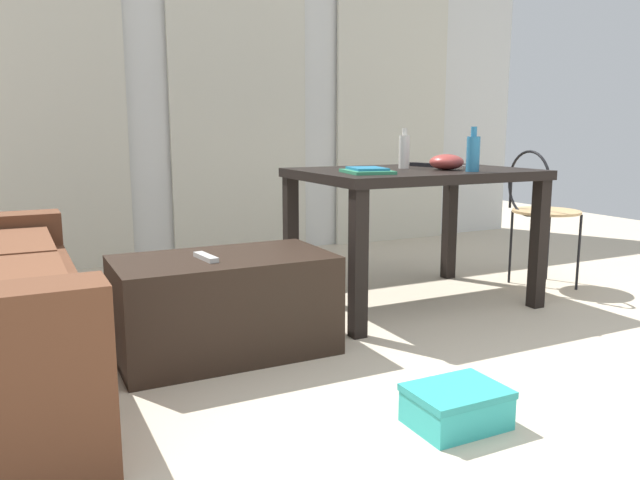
{
  "coord_description": "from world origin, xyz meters",
  "views": [
    {
      "loc": [
        -1.61,
        -1.0,
        0.97
      ],
      "look_at": [
        -0.22,
        1.78,
        0.41
      ],
      "focal_mm": 35.09,
      "sensor_mm": 36.0,
      "label": 1
    }
  ],
  "objects_px": {
    "tv_remote_primary": "(206,257)",
    "bowl": "(447,162)",
    "coffee_table": "(224,305)",
    "shoebox": "(456,406)",
    "book_stack": "(367,171)",
    "bottle_far": "(473,153)",
    "bottle_near": "(404,151)",
    "wire_chair": "(538,202)",
    "scissors": "(468,166)",
    "tv_remote_on_table": "(424,165)",
    "craft_table": "(413,188)"
  },
  "relations": [
    {
      "from": "coffee_table",
      "to": "book_stack",
      "type": "height_order",
      "value": "book_stack"
    },
    {
      "from": "bottle_near",
      "to": "coffee_table",
      "type": "bearing_deg",
      "value": -162.09
    },
    {
      "from": "coffee_table",
      "to": "wire_chair",
      "type": "relative_size",
      "value": 1.09
    },
    {
      "from": "book_stack",
      "to": "shoebox",
      "type": "bearing_deg",
      "value": -106.27
    },
    {
      "from": "bottle_far",
      "to": "tv_remote_on_table",
      "type": "bearing_deg",
      "value": 86.24
    },
    {
      "from": "book_stack",
      "to": "bottle_near",
      "type": "bearing_deg",
      "value": 30.98
    },
    {
      "from": "tv_remote_primary",
      "to": "book_stack",
      "type": "bearing_deg",
      "value": 5.46
    },
    {
      "from": "scissors",
      "to": "shoebox",
      "type": "height_order",
      "value": "scissors"
    },
    {
      "from": "scissors",
      "to": "shoebox",
      "type": "xyz_separation_m",
      "value": [
        -1.15,
        -1.38,
        -0.69
      ]
    },
    {
      "from": "coffee_table",
      "to": "book_stack",
      "type": "xyz_separation_m",
      "value": [
        0.81,
        0.16,
        0.55
      ]
    },
    {
      "from": "craft_table",
      "to": "tv_remote_primary",
      "type": "relative_size",
      "value": 6.91
    },
    {
      "from": "tv_remote_on_table",
      "to": "scissors",
      "type": "xyz_separation_m",
      "value": [
        0.24,
        -0.1,
        -0.01
      ]
    },
    {
      "from": "bottle_far",
      "to": "bowl",
      "type": "relative_size",
      "value": 1.25
    },
    {
      "from": "wire_chair",
      "to": "craft_table",
      "type": "bearing_deg",
      "value": 176.55
    },
    {
      "from": "coffee_table",
      "to": "book_stack",
      "type": "distance_m",
      "value": 0.99
    },
    {
      "from": "scissors",
      "to": "book_stack",
      "type": "bearing_deg",
      "value": -164.96
    },
    {
      "from": "craft_table",
      "to": "tv_remote_on_table",
      "type": "height_order",
      "value": "tv_remote_on_table"
    },
    {
      "from": "craft_table",
      "to": "bottle_far",
      "type": "height_order",
      "value": "bottle_far"
    },
    {
      "from": "bottle_near",
      "to": "book_stack",
      "type": "height_order",
      "value": "bottle_near"
    },
    {
      "from": "coffee_table",
      "to": "book_stack",
      "type": "bearing_deg",
      "value": 11.2
    },
    {
      "from": "tv_remote_primary",
      "to": "bowl",
      "type": "bearing_deg",
      "value": 2.12
    },
    {
      "from": "bowl",
      "to": "shoebox",
      "type": "xyz_separation_m",
      "value": [
        -0.85,
        -1.18,
        -0.73
      ]
    },
    {
      "from": "coffee_table",
      "to": "bowl",
      "type": "xyz_separation_m",
      "value": [
        1.31,
        0.18,
        0.58
      ]
    },
    {
      "from": "craft_table",
      "to": "tv_remote_on_table",
      "type": "xyz_separation_m",
      "value": [
        0.19,
        0.17,
        0.11
      ]
    },
    {
      "from": "bottle_near",
      "to": "bottle_far",
      "type": "relative_size",
      "value": 0.97
    },
    {
      "from": "bottle_near",
      "to": "bottle_far",
      "type": "height_order",
      "value": "bottle_far"
    },
    {
      "from": "wire_chair",
      "to": "scissors",
      "type": "distance_m",
      "value": 0.51
    },
    {
      "from": "book_stack",
      "to": "coffee_table",
      "type": "bearing_deg",
      "value": -168.8
    },
    {
      "from": "coffee_table",
      "to": "shoebox",
      "type": "relative_size",
      "value": 2.94
    },
    {
      "from": "craft_table",
      "to": "wire_chair",
      "type": "height_order",
      "value": "wire_chair"
    },
    {
      "from": "craft_table",
      "to": "shoebox",
      "type": "height_order",
      "value": "craft_table"
    },
    {
      "from": "wire_chair",
      "to": "bottle_near",
      "type": "distance_m",
      "value": 0.96
    },
    {
      "from": "wire_chair",
      "to": "tv_remote_primary",
      "type": "distance_m",
      "value": 2.17
    },
    {
      "from": "bottle_far",
      "to": "book_stack",
      "type": "distance_m",
      "value": 0.57
    },
    {
      "from": "bowl",
      "to": "tv_remote_primary",
      "type": "height_order",
      "value": "bowl"
    },
    {
      "from": "bottle_near",
      "to": "bowl",
      "type": "height_order",
      "value": "bottle_near"
    },
    {
      "from": "bottle_far",
      "to": "scissors",
      "type": "xyz_separation_m",
      "value": [
        0.27,
        0.37,
        -0.09
      ]
    },
    {
      "from": "shoebox",
      "to": "craft_table",
      "type": "bearing_deg",
      "value": 61.21
    },
    {
      "from": "wire_chair",
      "to": "tv_remote_on_table",
      "type": "bearing_deg",
      "value": 161.91
    },
    {
      "from": "coffee_table",
      "to": "bottle_near",
      "type": "xyz_separation_m",
      "value": [
        1.17,
        0.38,
        0.63
      ]
    },
    {
      "from": "coffee_table",
      "to": "craft_table",
      "type": "relative_size",
      "value": 0.75
    },
    {
      "from": "tv_remote_primary",
      "to": "scissors",
      "type": "bearing_deg",
      "value": 6.87
    },
    {
      "from": "craft_table",
      "to": "scissors",
      "type": "height_order",
      "value": "scissors"
    },
    {
      "from": "wire_chair",
      "to": "bottle_near",
      "type": "relative_size",
      "value": 3.82
    },
    {
      "from": "coffee_table",
      "to": "tv_remote_on_table",
      "type": "distance_m",
      "value": 1.56
    },
    {
      "from": "book_stack",
      "to": "scissors",
      "type": "height_order",
      "value": "book_stack"
    },
    {
      "from": "tv_remote_on_table",
      "to": "shoebox",
      "type": "height_order",
      "value": "tv_remote_on_table"
    },
    {
      "from": "coffee_table",
      "to": "tv_remote_primary",
      "type": "relative_size",
      "value": 5.16
    },
    {
      "from": "book_stack",
      "to": "scissors",
      "type": "xyz_separation_m",
      "value": [
        0.81,
        0.22,
        -0.01
      ]
    },
    {
      "from": "wire_chair",
      "to": "bottle_far",
      "type": "relative_size",
      "value": 3.69
    }
  ]
}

